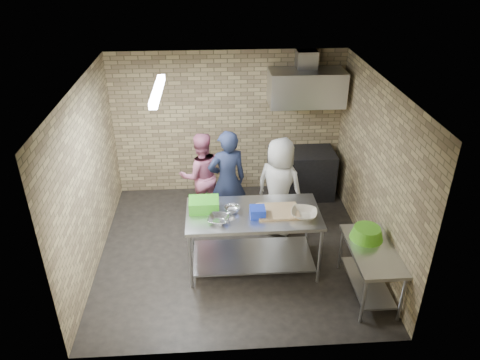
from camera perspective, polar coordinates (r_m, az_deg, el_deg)
name	(u,v)px	position (r m, az deg, el deg)	size (l,w,h in m)	color
floor	(235,249)	(7.41, -0.68, -8.59)	(4.20, 4.20, 0.00)	black
ceiling	(233,85)	(6.16, -0.82, 11.80)	(4.20, 4.20, 0.00)	black
back_wall	(228,124)	(8.49, -1.49, 7.01)	(4.20, 0.06, 2.70)	tan
front_wall	(244,262)	(5.01, 0.53, -10.18)	(4.20, 0.06, 2.70)	tan
left_wall	(88,179)	(6.91, -18.41, 0.08)	(0.06, 4.00, 2.70)	tan
right_wall	(375,170)	(7.09, 16.46, 1.15)	(0.06, 4.00, 2.70)	tan
prep_table	(253,240)	(6.80, 1.61, -7.45)	(1.91, 0.96, 0.96)	silver
side_counter	(369,271)	(6.65, 15.82, -10.82)	(0.60, 1.20, 0.75)	silver
stove	(301,174)	(8.71, 7.60, 0.81)	(1.20, 0.70, 0.90)	black
range_hood	(306,88)	(8.12, 8.29, 11.31)	(1.30, 0.60, 0.60)	silver
hood_duct	(307,59)	(8.14, 8.31, 14.65)	(0.35, 0.30, 0.30)	#A5A8AD
wall_shelf	(320,94)	(8.42, 9.98, 10.51)	(0.80, 0.20, 0.04)	#3F2B19
fluorescent_fixture	(157,91)	(6.21, -10.25, 10.91)	(0.10, 1.25, 0.08)	white
green_crate	(204,205)	(6.57, -4.52, -3.08)	(0.42, 0.32, 0.17)	green
blue_tub	(258,212)	(6.42, 2.21, -4.01)	(0.21, 0.21, 0.14)	#1934BE
cutting_board	(278,211)	(6.55, 4.75, -3.92)	(0.58, 0.45, 0.03)	tan
mixing_bowl_a	(219,219)	(6.32, -2.69, -4.93)	(0.30, 0.30, 0.07)	#ACAFB3
mixing_bowl_b	(232,209)	(6.54, -0.99, -3.66)	(0.23, 0.23, 0.07)	silver
ceramic_bowl	(304,214)	(6.48, 7.99, -4.19)	(0.37, 0.37, 0.09)	#BFB498
green_basin	(367,233)	(6.56, 15.52, -6.36)	(0.46, 0.46, 0.17)	#59C626
bottle_red	(307,88)	(8.33, 8.34, 11.25)	(0.07, 0.07, 0.18)	#B22619
bottle_green	(329,89)	(8.43, 11.05, 11.11)	(0.06, 0.06, 0.15)	green
man_navy	(227,181)	(7.49, -1.60, -0.10)	(0.64, 0.42, 1.76)	#151B36
woman_pink	(201,175)	(7.90, -4.87, 0.58)	(0.76, 0.59, 1.55)	#C4688A
woman_white	(279,187)	(7.42, 4.93, -0.88)	(0.82, 0.53, 1.68)	silver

